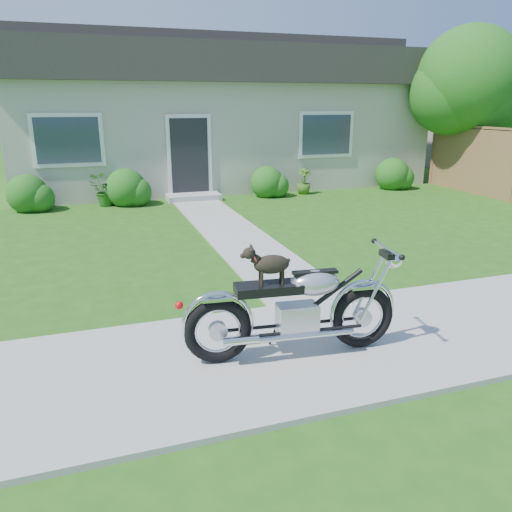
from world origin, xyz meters
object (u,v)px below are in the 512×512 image
Objects in this scene: potted_plant_left at (104,191)px; motorcycle_with_dog at (297,307)px; house at (216,113)px; potted_plant_right at (304,181)px; tree_near at (474,85)px; tree_far at (488,97)px.

motorcycle_with_dog is (1.51, -8.70, 0.16)m from potted_plant_left.
potted_plant_right is (1.66, -3.44, -1.79)m from house.
tree_near is 6.37× the size of potted_plant_right.
tree_near is 2.78m from tree_far.
potted_plant_right is at bearing -64.30° from house.
house is 4.22m from potted_plant_right.
tree_far is 1.87× the size of motorcycle_with_dog.
house reaches higher than motorcycle_with_dog.
tree_far is (2.15, 1.72, -0.30)m from tree_near.
tree_near is at bearing -141.31° from tree_far.
house reaches higher than tree_far.
tree_far reaches higher than motorcycle_with_dog.
motorcycle_with_dog is (-2.26, -12.14, -1.61)m from house.
tree_near reaches higher than motorcycle_with_dog.
tree_near is 5.65m from potted_plant_right.
tree_far is 5.72× the size of potted_plant_right.
potted_plant_right is at bearing 0.00° from potted_plant_left.
house is 16.11× the size of potted_plant_left.
potted_plant_left is 8.83m from motorcycle_with_dog.
tree_near is 5.90× the size of potted_plant_left.
house reaches higher than potted_plant_right.
house is 5.67× the size of motorcycle_with_dog.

